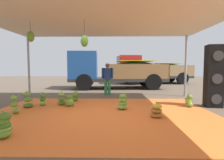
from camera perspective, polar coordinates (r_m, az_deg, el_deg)
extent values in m
plane|color=brown|center=(8.16, -1.92, -5.63)|extent=(40.00, 40.00, 0.00)
cube|color=orange|center=(5.24, -3.69, -11.07)|extent=(6.78, 5.04, 0.01)
cylinder|color=#9EA0A5|center=(9.35, -25.85, 4.13)|extent=(0.10, 0.10, 2.90)
cylinder|color=#9EA0A5|center=(8.99, 23.20, 4.23)|extent=(0.10, 0.10, 2.90)
cube|color=beige|center=(5.29, -3.84, 21.21)|extent=(8.00, 7.00, 0.06)
cylinder|color=#4C422D|center=(5.71, -9.16, 17.03)|extent=(0.01, 0.01, 0.49)
ellipsoid|color=#518428|center=(5.62, -9.10, 12.61)|extent=(0.24, 0.24, 0.36)
cylinder|color=#4C422D|center=(6.48, -25.43, 15.98)|extent=(0.01, 0.01, 0.30)
ellipsoid|color=#60932D|center=(6.41, -25.33, 12.92)|extent=(0.24, 0.24, 0.36)
ellipsoid|color=#518428|center=(6.68, -16.29, -7.29)|extent=(0.42, 0.42, 0.13)
ellipsoid|color=#477523|center=(6.63, -16.29, -6.03)|extent=(0.37, 0.37, 0.13)
ellipsoid|color=#75A83D|center=(6.63, -16.35, -4.68)|extent=(0.30, 0.30, 0.13)
cylinder|color=olive|center=(6.60, -16.38, -4.19)|extent=(0.04, 0.04, 0.12)
ellipsoid|color=#75A83D|center=(6.74, -21.90, -7.19)|extent=(0.31, 0.31, 0.16)
ellipsoid|color=#477523|center=(6.75, -21.95, -5.95)|extent=(0.28, 0.28, 0.16)
ellipsoid|color=#518428|center=(6.72, -22.04, -4.77)|extent=(0.22, 0.22, 0.16)
cylinder|color=olive|center=(6.71, -22.02, -4.27)|extent=(0.04, 0.04, 0.12)
ellipsoid|color=#6B9E38|center=(5.70, 3.31, -8.89)|extent=(0.44, 0.44, 0.17)
ellipsoid|color=#75A83D|center=(5.72, 3.64, -7.66)|extent=(0.37, 0.37, 0.17)
ellipsoid|color=#75A83D|center=(5.68, 3.61, -6.54)|extent=(0.36, 0.36, 0.17)
ellipsoid|color=#60932D|center=(5.66, 3.63, -5.38)|extent=(0.30, 0.30, 0.17)
cylinder|color=olive|center=(5.64, 3.51, -4.80)|extent=(0.04, 0.04, 0.12)
ellipsoid|color=#60932D|center=(4.09, -32.52, -14.75)|extent=(0.34, 0.34, 0.17)
ellipsoid|color=#75A83D|center=(4.09, -32.23, -13.52)|extent=(0.36, 0.36, 0.17)
ellipsoid|color=#477523|center=(4.05, -32.39, -12.47)|extent=(0.31, 0.31, 0.17)
ellipsoid|color=#518428|center=(4.01, -32.74, -11.40)|extent=(0.32, 0.32, 0.17)
ellipsoid|color=#477523|center=(3.99, -32.15, -10.25)|extent=(0.31, 0.31, 0.17)
cylinder|color=olive|center=(3.99, -32.46, -9.37)|extent=(0.04, 0.04, 0.12)
ellipsoid|color=#60932D|center=(6.61, 24.31, -7.42)|extent=(0.30, 0.30, 0.18)
ellipsoid|color=#6B9E38|center=(6.62, 23.95, -6.61)|extent=(0.30, 0.30, 0.18)
ellipsoid|color=#75A83D|center=(6.59, 23.90, -5.87)|extent=(0.20, 0.20, 0.18)
ellipsoid|color=#60932D|center=(6.57, 24.33, -5.14)|extent=(0.25, 0.25, 0.18)
cylinder|color=olive|center=(6.56, 24.13, -4.62)|extent=(0.04, 0.04, 0.12)
ellipsoid|color=#518428|center=(7.29, -12.16, -6.20)|extent=(0.35, 0.35, 0.15)
ellipsoid|color=#477523|center=(7.30, -11.88, -5.53)|extent=(0.34, 0.34, 0.15)
ellipsoid|color=#518428|center=(7.26, -12.09, -4.95)|extent=(0.30, 0.30, 0.15)
ellipsoid|color=#6B9E38|center=(7.30, -11.90, -4.26)|extent=(0.26, 0.26, 0.15)
cylinder|color=olive|center=(7.26, -11.93, -3.83)|extent=(0.04, 0.04, 0.12)
ellipsoid|color=#60932D|center=(6.37, -13.76, -7.60)|extent=(0.43, 0.43, 0.17)
ellipsoid|color=#75A83D|center=(6.36, -13.87, -6.87)|extent=(0.31, 0.31, 0.17)
ellipsoid|color=#75A83D|center=(6.37, -14.10, -6.14)|extent=(0.37, 0.37, 0.17)
ellipsoid|color=#477523|center=(6.32, -14.06, -5.46)|extent=(0.35, 0.35, 0.17)
cylinder|color=olive|center=(6.31, -13.99, -4.92)|extent=(0.04, 0.04, 0.12)
ellipsoid|color=#6B9E38|center=(5.96, -29.26, -8.88)|extent=(0.22, 0.22, 0.16)
ellipsoid|color=#60932D|center=(5.91, -29.66, -7.04)|extent=(0.26, 0.26, 0.16)
ellipsoid|color=#75A83D|center=(5.87, -29.73, -5.17)|extent=(0.20, 0.20, 0.16)
cylinder|color=olive|center=(5.87, -29.48, -4.58)|extent=(0.04, 0.04, 0.12)
ellipsoid|color=#996628|center=(4.99, 14.44, -11.10)|extent=(0.48, 0.48, 0.13)
ellipsoid|color=#996628|center=(4.96, 14.47, -9.73)|extent=(0.40, 0.40, 0.13)
ellipsoid|color=gold|center=(4.91, 14.70, -8.39)|extent=(0.39, 0.39, 0.13)
cylinder|color=olive|center=(4.91, 14.55, -7.67)|extent=(0.04, 0.04, 0.12)
ellipsoid|color=#477523|center=(6.64, -26.01, -7.53)|extent=(0.46, 0.46, 0.15)
ellipsoid|color=#60932D|center=(6.63, -25.99, -5.87)|extent=(0.40, 0.40, 0.15)
ellipsoid|color=#6B9E38|center=(6.59, -26.50, -4.25)|extent=(0.37, 0.37, 0.15)
cylinder|color=olive|center=(6.59, -26.34, -3.73)|extent=(0.04, 0.04, 0.12)
cube|color=#2D2D2D|center=(11.56, 1.89, 0.20)|extent=(6.40, 2.65, 0.20)
cube|color=#1E4C93|center=(11.57, -9.33, 4.86)|extent=(1.89, 2.15, 1.70)
cube|color=#232D38|center=(11.71, -13.71, 6.46)|extent=(0.15, 1.76, 0.75)
cube|color=olive|center=(10.66, 8.77, 2.80)|extent=(3.88, 0.36, 0.90)
cube|color=olive|center=(12.74, 6.83, 3.01)|extent=(3.88, 0.36, 0.90)
cube|color=olive|center=(12.20, 16.53, 2.83)|extent=(0.24, 2.20, 0.90)
ellipsoid|color=#477523|center=(11.70, 7.72, 3.41)|extent=(3.54, 2.09, 1.10)
cube|color=yellow|center=(11.71, 7.74, 6.21)|extent=(2.44, 1.84, 0.04)
cylinder|color=black|center=(10.59, -9.19, -0.74)|extent=(1.02, 0.35, 1.00)
cylinder|color=black|center=(12.58, -8.21, 0.02)|extent=(1.02, 0.35, 1.00)
cylinder|color=black|center=(10.98, 13.47, -0.63)|extent=(1.02, 0.35, 1.00)
cylinder|color=black|center=(12.91, 10.96, 0.09)|extent=(1.02, 0.35, 1.00)
cube|color=#2D2D2D|center=(15.66, 13.46, 1.09)|extent=(6.50, 3.27, 0.20)
cube|color=red|center=(15.02, 5.44, 4.69)|extent=(2.03, 2.47, 1.70)
cube|color=#232D38|center=(14.87, 2.09, 6.02)|extent=(0.29, 1.95, 0.75)
cube|color=#99754C|center=(15.01, 19.31, 2.96)|extent=(3.84, 0.60, 0.90)
cube|color=#99754C|center=(17.18, 15.85, 3.13)|extent=(3.84, 0.60, 0.90)
cube|color=#99754C|center=(16.95, 23.32, 2.95)|extent=(0.41, 2.44, 0.90)
ellipsoid|color=#75A83D|center=(16.09, 17.47, 3.31)|extent=(3.65, 2.50, 1.05)
cube|color=yellow|center=(16.09, 17.51, 5.25)|extent=(2.55, 2.16, 0.04)
cylinder|color=black|center=(13.97, 6.87, 0.42)|extent=(1.03, 0.41, 1.00)
cylinder|color=black|center=(16.17, 5.01, 0.92)|extent=(1.03, 0.41, 1.00)
cylinder|color=black|center=(15.52, 22.26, 0.51)|extent=(1.03, 0.41, 1.00)
cylinder|color=black|center=(17.52, 18.70, 0.96)|extent=(1.03, 0.41, 1.00)
cylinder|color=#337A4C|center=(8.68, -2.09, -2.45)|extent=(0.15, 0.15, 0.78)
cylinder|color=#337A4C|center=(8.67, -0.93, -2.46)|extent=(0.15, 0.15, 0.78)
cylinder|color=navy|center=(8.62, -1.52, 2.06)|extent=(0.36, 0.36, 0.59)
cylinder|color=navy|center=(8.64, -3.08, 2.28)|extent=(0.11, 0.11, 0.52)
cylinder|color=navy|center=(8.61, 0.05, 2.28)|extent=(0.11, 0.11, 0.52)
sphere|color=brown|center=(8.62, -1.52, 4.85)|extent=(0.21, 0.21, 0.21)
cube|color=black|center=(7.03, 30.40, -5.18)|extent=(0.57, 0.47, 0.62)
cylinder|color=#383838|center=(6.84, 31.30, -5.45)|extent=(0.34, 0.05, 0.34)
cube|color=black|center=(6.96, 30.60, 0.45)|extent=(0.57, 0.47, 0.76)
cylinder|color=#383838|center=(6.77, 31.51, 0.34)|extent=(0.34, 0.05, 0.34)
cube|color=black|center=(6.96, 30.83, 6.77)|extent=(0.57, 0.47, 0.78)
cylinder|color=#383838|center=(6.77, 31.75, 6.83)|extent=(0.34, 0.05, 0.34)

